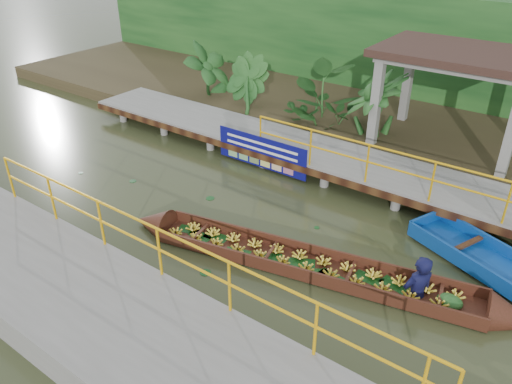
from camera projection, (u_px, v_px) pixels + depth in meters
The scene contains 9 objects.
ground at pixel (232, 218), 11.99m from camera, with size 80.00×80.00×0.00m, color #2A3018.
land_strip at pixel (368, 118), 17.15m from camera, with size 30.00×8.00×0.45m, color #332B19.
far_dock at pixel (307, 151), 14.15m from camera, with size 16.00×2.06×1.66m.
near_dock at pixel (123, 330), 8.38m from camera, with size 18.00×2.40×1.73m.
pavilion at pixel (461, 64), 13.49m from camera, with size 4.40×3.00×3.00m.
foliage_backdrop at pixel (403, 51), 18.04m from camera, with size 30.00×0.80×4.00m, color #133C17.
vendor_boat at pixel (331, 264), 9.97m from camera, with size 8.48×2.57×2.13m.
blue_banner at pixel (261, 152), 13.93m from camera, with size 2.94×0.04×0.92m.
tropical_plants at pixel (362, 105), 14.62m from camera, with size 14.64×1.64×2.05m.
Camera 1 is at (6.43, -7.85, 6.45)m, focal length 35.00 mm.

